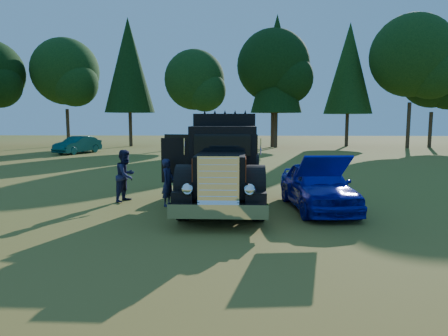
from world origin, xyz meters
TOP-DOWN VIEW (x-y plane):
  - ground at (0.00, 0.00)m, footprint 120.00×120.00m
  - treeline at (0.48, 27.69)m, footprint 72.10×24.04m
  - diamond_t_truck at (0.23, 1.38)m, footprint 3.36×7.16m
  - hotrod_coupe at (3.21, 0.85)m, footprint 2.18×4.48m
  - spectator_near at (-1.57, 1.12)m, footprint 0.49×0.63m
  - spectator_far at (-3.16, 1.79)m, footprint 0.91×1.03m
  - distant_teal_car at (-12.90, 21.18)m, footprint 2.88×4.62m

SIDE VIEW (x-z plane):
  - ground at x=0.00m, z-range 0.00..0.00m
  - distant_teal_car at x=-12.90m, z-range 0.00..1.44m
  - hotrod_coupe at x=3.21m, z-range -0.20..1.68m
  - spectator_near at x=-1.57m, z-range 0.00..1.55m
  - spectator_far at x=-3.16m, z-range 0.00..1.78m
  - diamond_t_truck at x=0.23m, z-range -0.22..2.78m
  - treeline at x=0.48m, z-range 0.94..14.77m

